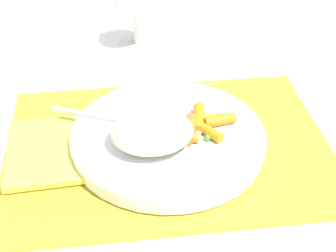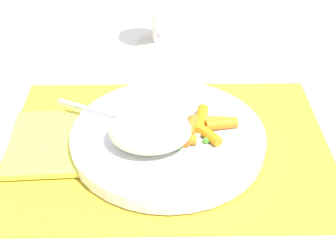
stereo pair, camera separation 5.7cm
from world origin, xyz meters
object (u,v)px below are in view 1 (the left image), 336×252
object	(u,v)px
plate	(168,138)
napkin	(45,150)
carrot_portion	(201,125)
rice_mound	(152,131)
fork	(139,125)

from	to	relation	value
plate	napkin	distance (m)	0.16
carrot_portion	plate	bearing A→B (deg)	-179.47
rice_mound	fork	size ratio (longest dim) A/B	0.52
fork	napkin	size ratio (longest dim) A/B	1.47
carrot_portion	napkin	xyz separation A→B (m)	(-0.21, 0.00, -0.02)
plate	rice_mound	world-z (taller)	rice_mound
fork	napkin	distance (m)	0.13
plate	fork	xyz separation A→B (m)	(-0.04, 0.02, 0.01)
rice_mound	napkin	size ratio (longest dim) A/B	0.77
carrot_portion	napkin	distance (m)	0.21
plate	rice_mound	xyz separation A→B (m)	(-0.02, -0.02, 0.03)
rice_mound	fork	distance (m)	0.05
rice_mound	napkin	xyz separation A→B (m)	(-0.14, 0.02, -0.04)
rice_mound	carrot_portion	size ratio (longest dim) A/B	1.07
plate	fork	distance (m)	0.04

